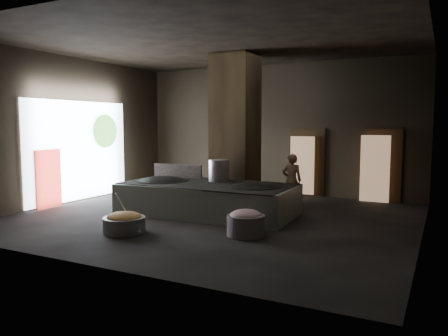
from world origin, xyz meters
The scene contains 28 objects.
floor centered at (0.00, 0.00, -0.05)m, with size 10.00×9.00×0.10m, color black.
ceiling centered at (0.00, 0.00, 4.55)m, with size 10.00×9.00×0.10m, color black.
back_wall centered at (0.00, 4.55, 2.25)m, with size 10.00×0.10×4.50m, color black.
front_wall centered at (0.00, -4.55, 2.25)m, with size 10.00×0.10×4.50m, color black.
left_wall centered at (-5.05, 0.00, 2.25)m, with size 0.10×9.00×4.50m, color black.
right_wall centered at (5.05, 0.00, 2.25)m, with size 0.10×9.00×4.50m, color black.
pillar centered at (-0.30, 1.90, 2.25)m, with size 1.20×1.20×4.50m, color black.
hearth_platform centered at (-0.35, 0.27, 0.41)m, with size 4.68×2.24×0.81m, color silver.
platform_cap centered at (-0.35, 0.27, 0.82)m, with size 4.58×2.20×0.03m, color black.
wok_left centered at (-1.80, 0.22, 0.75)m, with size 1.47×1.47×0.41m, color black.
wok_left_rim centered at (-1.80, 0.22, 0.82)m, with size 1.51×1.51×0.05m, color black.
wok_right centered at (1.00, 0.32, 0.75)m, with size 1.37×1.37×0.39m, color black.
wok_right_rim centered at (1.00, 0.32, 0.82)m, with size 1.40×1.40×0.05m, color black.
stock_pot centered at (-0.30, 0.82, 1.13)m, with size 0.57×0.57×0.61m, color #ACADB4.
splash_guard centered at (-1.80, 1.02, 1.03)m, with size 1.63×0.06×0.41m, color black.
cook centered at (1.39, 2.20, 0.79)m, with size 0.57×0.37×1.57m, color brown.
veg_basin centered at (-1.02, -2.40, 0.17)m, with size 0.94×0.94×0.35m, color slate.
veg_fill centered at (-1.02, -2.40, 0.35)m, with size 0.77×0.77×0.24m, color #AAAC53.
ladle centered at (-1.17, -2.25, 0.55)m, with size 0.03×0.03×0.74m, color #ACADB4.
meat_basin centered at (1.55, -1.43, 0.23)m, with size 0.84×0.84×0.46m, color slate.
meat_fill centered at (1.55, -1.43, 0.45)m, with size 0.69×0.69×0.26m, color #AF6971.
doorway_near centered at (1.20, 4.45, 1.10)m, with size 1.18×0.08×2.38m, color black.
doorway_near_glow centered at (1.08, 4.24, 1.05)m, with size 0.82×0.04×1.94m, color #8C6647.
doorway_far centered at (3.60, 4.45, 1.10)m, with size 1.18×0.08×2.38m, color black.
doorway_far_glow centered at (3.43, 4.17, 1.05)m, with size 0.88×0.04×2.08m, color #8C6647.
left_opening centered at (-4.95, 0.20, 1.60)m, with size 0.04×4.20×3.10m, color white.
pavilion_sliver centered at (-4.88, -1.10, 0.85)m, with size 0.05×0.90×1.70m, color maroon.
tree_silhouette centered at (-4.85, 1.30, 2.20)m, with size 0.28×1.10×1.10m, color #194714.
Camera 1 is at (5.37, -9.97, 2.43)m, focal length 35.00 mm.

